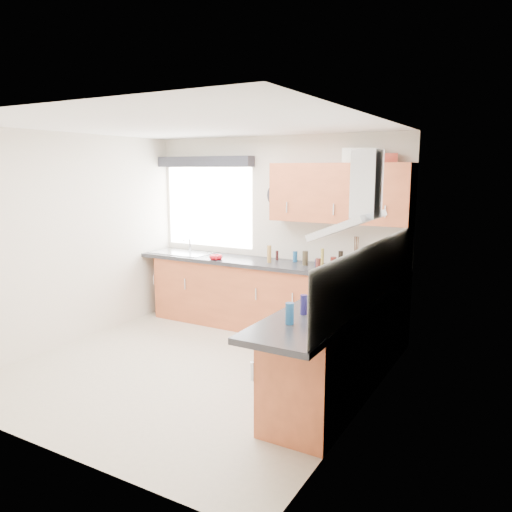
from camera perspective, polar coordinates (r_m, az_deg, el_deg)
The scene contains 38 objects.
ground_plane at distance 5.44m, azimuth -6.89°, elevation -12.63°, with size 3.60×3.60×0.00m, color beige.
ceiling at distance 5.04m, azimuth -7.49°, elevation 14.62°, with size 3.60×3.60×0.02m, color white.
wall_back at distance 6.61m, azimuth 2.18°, elevation 2.70°, with size 3.60×0.02×2.50m, color silver.
wall_front at distance 3.83m, azimuth -23.46°, elevation -3.41°, with size 3.60×0.02×2.50m, color silver.
wall_left at distance 6.33m, azimuth -20.38°, elevation 1.76°, with size 0.02×3.60×2.50m, color silver.
wall_right at distance 4.28m, azimuth 12.54°, elevation -1.49°, with size 0.02×3.60×2.50m, color silver.
window at distance 7.11m, azimuth -5.41°, elevation 5.60°, with size 1.40×0.02×1.10m, color white.
window_blind at distance 7.02m, azimuth -5.93°, elevation 10.69°, with size 1.50×0.18×0.14m, color #26272F.
splashback at distance 4.58m, azimuth 13.49°, elevation -1.68°, with size 0.01×3.00×0.54m, color white.
base_cab_back at distance 6.56m, azimuth 0.18°, elevation -4.65°, with size 3.00×0.58×0.86m, color #A44D2A.
base_cab_corner at distance 5.96m, azimuth 13.75°, elevation -6.44°, with size 0.60×0.60×0.86m, color #A44D2A.
base_cab_right at distance 4.73m, azimuth 9.29°, elevation -10.62°, with size 0.58×2.10×0.86m, color #A44D2A.
worktop_back at distance 6.40m, azimuth 0.92°, elevation -0.83°, with size 3.60×0.62×0.05m, color black.
worktop_right at distance 4.46m, azimuth 8.66°, elevation -5.73°, with size 0.62×2.42×0.05m, color black.
sink at distance 7.12m, azimuth -8.52°, elevation 0.67°, with size 0.84×0.46×0.10m, color silver, non-canonical shape.
oven at distance 4.87m, azimuth 9.80°, elevation -10.09°, with size 0.56×0.58×0.85m, color black.
hob_plate at distance 4.73m, azimuth 9.98°, elevation -4.48°, with size 0.52×0.52×0.01m, color silver.
extractor_hood at distance 4.56m, azimuth 11.49°, elevation 5.83°, with size 0.52×0.78×0.66m, color silver, non-canonical shape.
upper_cabinets at distance 6.02m, azimuth 9.55°, elevation 7.12°, with size 1.70×0.35×0.70m, color #A44D2A.
washing_machine at distance 6.61m, azimuth -0.24°, elevation -4.95°, with size 0.52×0.51×0.77m, color white.
wall_clock at distance 6.52m, azimuth 2.52°, elevation 6.95°, with size 0.33×0.33×0.04m, color #26272F.
casserole at distance 6.04m, azimuth 11.89°, elevation 11.17°, with size 0.40×0.29×0.17m, color white.
storage_box at distance 5.95m, azimuth 14.80°, elevation 10.77°, with size 0.22×0.19×0.10m, color #B73F2E.
utensil_pot at distance 6.12m, azimuth 11.33°, elevation -0.56°, with size 0.11×0.11×0.15m, color gray.
kitchen_roll at distance 4.82m, azimuth 9.67°, elevation -2.70°, with size 0.12×0.12×0.26m, color white.
tomato_cluster at distance 6.54m, azimuth -4.60°, elevation -0.12°, with size 0.15×0.15×0.07m, color red, non-canonical shape.
jar_0 at distance 6.05m, azimuth 6.91°, elevation -0.82°, with size 0.04×0.04×0.10m, color #131943.
jar_1 at distance 6.03m, azimuth 7.12°, elevation -0.79°, with size 0.07×0.07×0.11m, color #5B2720.
jar_2 at distance 6.48m, azimuth 2.42°, elevation 0.07°, with size 0.04×0.04×0.12m, color #361313.
jar_3 at distance 6.38m, azimuth 4.50°, elevation -0.06°, with size 0.06×0.06×0.14m, color navy.
jar_4 at distance 5.89m, azimuth 7.58°, elevation -0.37°, with size 0.04×0.04×0.25m, color olive.
jar_5 at distance 6.11m, azimuth 9.65°, elevation -0.33°, with size 0.06×0.06×0.19m, color black.
jar_6 at distance 6.16m, azimuth 5.64°, elevation -0.24°, with size 0.07×0.07×0.18m, color #3B3221.
jar_7 at distance 6.09m, azimuth 8.83°, elevation -0.68°, with size 0.07×0.07×0.12m, color maroon.
jar_8 at distance 6.30m, azimuth 1.52°, elevation 0.23°, with size 0.05×0.05×0.22m, color olive.
bottle_0 at distance 3.83m, azimuth 3.86°, elevation -6.57°, with size 0.07×0.07×0.17m, color navy.
bottle_1 at distance 4.04m, azimuth 7.27°, elevation -5.69°, with size 0.07×0.07×0.18m, color olive.
bottle_2 at distance 4.09m, azimuth 5.47°, elevation -5.57°, with size 0.06×0.06×0.16m, color navy.
Camera 1 is at (3.01, -4.02, 2.08)m, focal length 35.00 mm.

